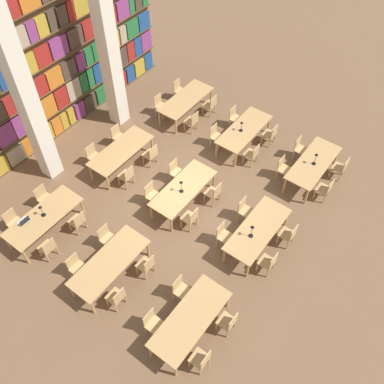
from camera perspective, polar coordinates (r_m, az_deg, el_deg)
name	(u,v)px	position (r m, az deg, el deg)	size (l,w,h in m)	color
ground_plane	(185,201)	(13.88, -0.88, -1.23)	(40.00, 40.00, 0.00)	brown
bookshelf_bank	(45,67)	(15.37, -19.07, 15.43)	(10.35, 0.35, 5.50)	brown
pillar_left	(27,101)	(13.55, -21.15, 11.19)	(0.53, 0.53, 6.00)	silver
pillar_center	(108,49)	(15.14, -11.09, 18.16)	(0.53, 0.53, 6.00)	silver
reading_table_0	(190,319)	(11.10, -0.21, -16.63)	(2.39, 0.95, 0.73)	tan
chair_0	(201,360)	(10.97, 1.26, -21.45)	(0.42, 0.40, 0.86)	tan
chair_1	(153,323)	(11.33, -5.25, -16.98)	(0.42, 0.40, 0.86)	tan
chair_2	(228,322)	(11.33, 4.88, -16.90)	(0.42, 0.40, 0.86)	tan
chair_3	(181,289)	(11.67, -1.48, -12.82)	(0.42, 0.40, 0.86)	tan
reading_table_1	(258,230)	(12.54, 8.74, -5.05)	(2.39, 0.95, 0.73)	tan
chair_4	(269,262)	(12.25, 10.20, -9.21)	(0.42, 0.40, 0.86)	tan
chair_5	(224,235)	(12.58, 4.24, -5.74)	(0.42, 0.40, 0.86)	tan
chair_6	(289,234)	(12.87, 12.80, -5.54)	(0.42, 0.40, 0.86)	tan
chair_7	(245,210)	(13.18, 7.07, -2.35)	(0.42, 0.40, 0.86)	tan
desk_lamp_0	(252,229)	(12.03, 8.01, -4.94)	(0.14, 0.14, 0.50)	black
reading_table_2	(313,164)	(14.61, 15.87, 3.66)	(2.39, 0.95, 0.73)	tan
chair_8	(325,189)	(14.24, 17.36, 0.39)	(0.42, 0.40, 0.86)	tan
chair_9	(283,168)	(14.52, 12.08, 3.15)	(0.42, 0.40, 0.86)	tan
chair_10	(341,167)	(15.05, 19.23, 3.11)	(0.42, 0.40, 0.86)	tan
chair_11	(300,148)	(15.31, 14.19, 5.70)	(0.42, 0.40, 0.86)	tan
desk_lamp_1	(316,157)	(14.29, 16.19, 4.52)	(0.14, 0.14, 0.48)	black
reading_table_3	(110,263)	(12.02, -10.94, -9.29)	(2.39, 0.95, 0.73)	tan
chair_12	(117,297)	(11.74, -9.99, -13.63)	(0.42, 0.40, 0.86)	tan
chair_13	(77,267)	(12.41, -15.14, -9.57)	(0.42, 0.40, 0.86)	tan
chair_14	(147,265)	(12.08, -6.08, -9.66)	(0.42, 0.40, 0.86)	tan
chair_15	(107,238)	(12.74, -11.28, -5.97)	(0.42, 0.40, 0.86)	tan
reading_table_4	(183,189)	(13.33, -1.16, 0.39)	(2.39, 0.95, 0.73)	tan
chair_16	(191,218)	(12.90, -0.17, -3.46)	(0.42, 0.40, 0.86)	tan
chair_17	(152,194)	(13.51, -5.33, -0.32)	(0.42, 0.40, 0.86)	tan
chair_18	(214,193)	(13.51, 2.94, -0.10)	(0.42, 0.40, 0.86)	tan
chair_19	(176,171)	(14.10, -2.12, 2.76)	(0.42, 0.40, 0.86)	tan
desk_lamp_2	(181,184)	(12.94, -1.45, 1.01)	(0.14, 0.14, 0.48)	black
reading_table_5	(244,130)	(15.31, 6.95, 8.17)	(2.39, 0.95, 0.73)	tan
chair_20	(252,154)	(14.80, 8.06, 5.07)	(0.42, 0.40, 0.86)	tan
chair_21	(216,136)	(15.33, 3.20, 7.53)	(0.42, 0.40, 0.86)	tan
chair_22	(271,134)	(15.62, 10.44, 7.61)	(0.42, 0.40, 0.86)	tan
chair_23	(235,117)	(16.12, 5.74, 9.90)	(0.42, 0.40, 0.86)	tan
desk_lamp_3	(241,125)	(15.01, 6.61, 8.93)	(0.14, 0.14, 0.42)	black
reading_table_6	(43,218)	(13.39, -19.19, -3.26)	(2.39, 0.95, 0.73)	tan
chair_24	(48,248)	(12.98, -18.66, -7.03)	(0.42, 0.40, 0.86)	tan
chair_25	(14,222)	(13.88, -22.66, -3.66)	(0.42, 0.40, 0.86)	tan
chair_26	(78,221)	(13.28, -14.98, -3.76)	(0.42, 0.40, 0.86)	tan
chair_27	(44,197)	(14.16, -19.13, -0.68)	(0.42, 0.40, 0.86)	tan
desk_lamp_4	(41,209)	(13.14, -19.50, -2.16)	(0.14, 0.14, 0.44)	black
laptop	(24,221)	(13.37, -21.51, -3.63)	(0.32, 0.22, 0.21)	silver
reading_table_7	(121,151)	(14.65, -9.46, 5.38)	(2.39, 0.95, 0.73)	tan
chair_28	(127,176)	(14.13, -8.67, 2.19)	(0.42, 0.40, 0.86)	tan
chair_29	(94,156)	(14.97, -12.96, 4.76)	(0.42, 0.40, 0.86)	tan
chair_30	(151,154)	(14.70, -5.49, 5.03)	(0.42, 0.40, 0.86)	tan
chair_31	(118,136)	(15.51, -9.79, 7.38)	(0.42, 0.40, 0.86)	tan
reading_table_8	(186,100)	(16.49, -0.85, 12.15)	(2.39, 0.95, 0.73)	tan
chair_32	(192,121)	(15.89, 0.03, 9.48)	(0.42, 0.40, 0.86)	tan
chair_33	(160,105)	(16.63, -4.25, 11.51)	(0.42, 0.40, 0.86)	tan
chair_34	(211,104)	(16.63, 2.50, 11.59)	(0.42, 0.40, 0.86)	tan
chair_35	(179,90)	(17.34, -1.72, 13.48)	(0.42, 0.40, 0.86)	tan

